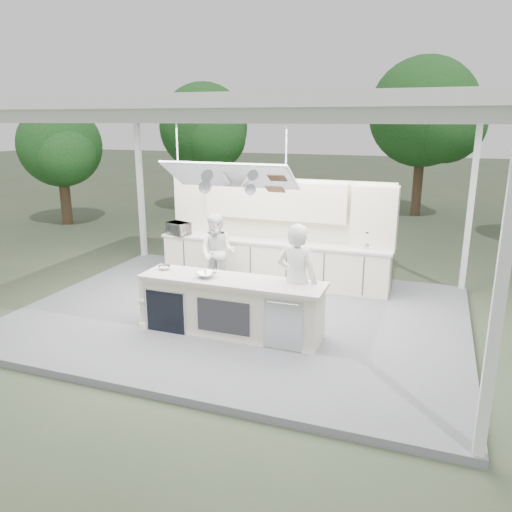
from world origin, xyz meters
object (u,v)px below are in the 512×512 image
at_px(head_chef, 297,282).
at_px(sous_chef, 217,252).
at_px(back_counter, 273,261).
at_px(demo_island, 230,306).

distance_m(head_chef, sous_chef, 2.79).
bearing_deg(back_counter, demo_island, -86.37).
xyz_separation_m(demo_island, back_counter, (-0.18, 2.81, 0.00)).
xyz_separation_m(demo_island, head_chef, (1.07, 0.21, 0.48)).
height_order(head_chef, sous_chef, head_chef).
bearing_deg(head_chef, back_counter, -56.59).
height_order(demo_island, head_chef, head_chef).
height_order(back_counter, sous_chef, sous_chef).
xyz_separation_m(head_chef, sous_chef, (-2.18, 1.74, -0.15)).
height_order(demo_island, back_counter, same).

